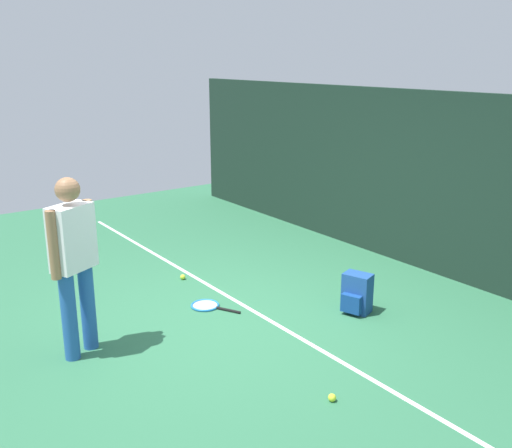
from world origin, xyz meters
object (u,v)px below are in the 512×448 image
(tennis_racket, at_px, (207,306))
(tennis_ball_by_fence, at_px, (332,398))
(backpack, at_px, (356,294))
(tennis_player, at_px, (74,257))
(tennis_ball_near_player, at_px, (183,277))

(tennis_racket, xyz_separation_m, tennis_ball_by_fence, (2.20, -0.16, 0.02))
(tennis_racket, bearing_deg, backpack, -158.36)
(tennis_player, relative_size, tennis_racket, 2.72)
(tennis_player, distance_m, tennis_ball_by_fence, 2.59)
(tennis_player, distance_m, tennis_racket, 1.80)
(tennis_player, height_order, tennis_ball_by_fence, tennis_player)
(tennis_player, distance_m, backpack, 3.00)
(tennis_player, xyz_separation_m, tennis_ball_near_player, (-1.09, 1.70, -0.93))
(tennis_ball_near_player, height_order, tennis_ball_by_fence, same)
(tennis_player, distance_m, tennis_ball_near_player, 2.23)
(tennis_ball_by_fence, bearing_deg, tennis_ball_near_player, 173.56)
(tennis_ball_near_player, bearing_deg, backpack, 28.28)
(tennis_racket, distance_m, backpack, 1.67)
(tennis_player, xyz_separation_m, tennis_ball_by_fence, (2.00, 1.35, -0.93))
(tennis_racket, bearing_deg, tennis_ball_by_fence, 148.30)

